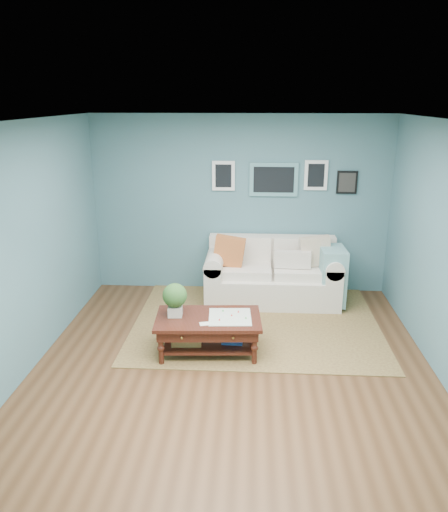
{
  "coord_description": "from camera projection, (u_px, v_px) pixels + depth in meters",
  "views": [
    {
      "loc": [
        0.21,
        -4.97,
        2.92
      ],
      "look_at": [
        -0.16,
        1.0,
        1.01
      ],
      "focal_mm": 35.0,
      "sensor_mm": 36.0,
      "label": 1
    }
  ],
  "objects": [
    {
      "name": "loveseat",
      "position": [
        278.0,
        274.0,
        7.39
      ],
      "size": [
        2.0,
        0.91,
        1.03
      ],
      "color": "beige",
      "rests_on": "ground"
    },
    {
      "name": "room_shell",
      "position": [
        235.0,
        252.0,
        5.27
      ],
      "size": [
        5.0,
        5.02,
        2.7
      ],
      "color": "brown",
      "rests_on": "ground"
    },
    {
      "name": "area_rug",
      "position": [
        256.0,
        322.0,
        6.77
      ],
      "size": [
        3.27,
        2.61,
        0.01
      ],
      "primitive_type": "cube",
      "color": "brown",
      "rests_on": "ground"
    },
    {
      "name": "coffee_table",
      "position": [
        203.0,
        323.0,
        5.87
      ],
      "size": [
        1.27,
        0.79,
        0.86
      ],
      "rotation": [
        0.0,
        0.0,
        0.06
      ],
      "color": "#33160B",
      "rests_on": "ground"
    }
  ]
}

